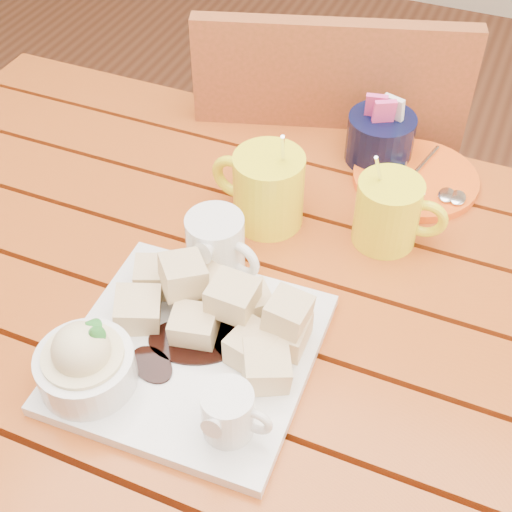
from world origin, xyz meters
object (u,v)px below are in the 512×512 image
at_px(dessert_plate, 174,346).
at_px(orange_saucer, 416,179).
at_px(chair_far, 321,187).
at_px(coffee_mug_right, 390,212).
at_px(table, 228,340).
at_px(coffee_mug_left, 266,188).

relative_size(dessert_plate, orange_saucer, 1.54).
distance_m(orange_saucer, chair_far, 0.38).
relative_size(coffee_mug_right, chair_far, 0.16).
xyz_separation_m(table, coffee_mug_left, (-0.00, 0.14, 0.16)).
bearing_deg(coffee_mug_right, dessert_plate, -126.24).
distance_m(table, coffee_mug_right, 0.28).
bearing_deg(dessert_plate, coffee_mug_right, 60.67).
bearing_deg(orange_saucer, dessert_plate, -112.19).
xyz_separation_m(coffee_mug_left, coffee_mug_right, (0.17, 0.02, -0.01)).
relative_size(table, chair_far, 1.29).
distance_m(coffee_mug_right, chair_far, 0.48).
height_order(dessert_plate, coffee_mug_left, coffee_mug_left).
distance_m(dessert_plate, coffee_mug_left, 0.28).
bearing_deg(coffee_mug_right, table, -141.28).
height_order(coffee_mug_left, orange_saucer, coffee_mug_left).
distance_m(table, chair_far, 0.53).
xyz_separation_m(coffee_mug_left, orange_saucer, (0.18, 0.16, -0.05)).
bearing_deg(table, coffee_mug_right, 45.62).
bearing_deg(coffee_mug_right, orange_saucer, 79.01).
bearing_deg(chair_far, orange_saucer, 117.39).
bearing_deg(dessert_plate, table, 88.18).
distance_m(coffee_mug_right, orange_saucer, 0.14).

